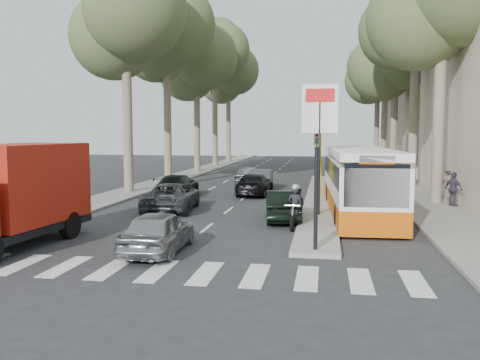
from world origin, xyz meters
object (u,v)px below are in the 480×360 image
Objects in this scene: dark_hatchback at (283,205)px; motorcycle at (296,207)px; silver_hatchback at (158,231)px; red_truck at (11,193)px; city_bus at (358,179)px.

motorcycle reaches higher than dark_hatchback.
silver_hatchback is at bearing 54.76° from dark_hatchback.
dark_hatchback is at bearing 119.79° from motorcycle.
silver_hatchback is 4.93m from red_truck.
red_truck is 3.17× the size of motorcycle.
dark_hatchback is 1.48m from motorcycle.
city_bus is at bearing -128.16° from silver_hatchback.
motorcycle is (0.62, -1.34, 0.13)m from dark_hatchback.
red_truck reaches higher than city_bus.
city_bus is 5.72× the size of motorcycle.
red_truck is at bearing -145.53° from city_bus.
silver_hatchback is at bearing -129.87° from city_bus.
city_bus reaches higher than dark_hatchback.
motorcycle is (3.86, 4.82, 0.11)m from silver_hatchback.
red_truck is at bearing 0.00° from silver_hatchback.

